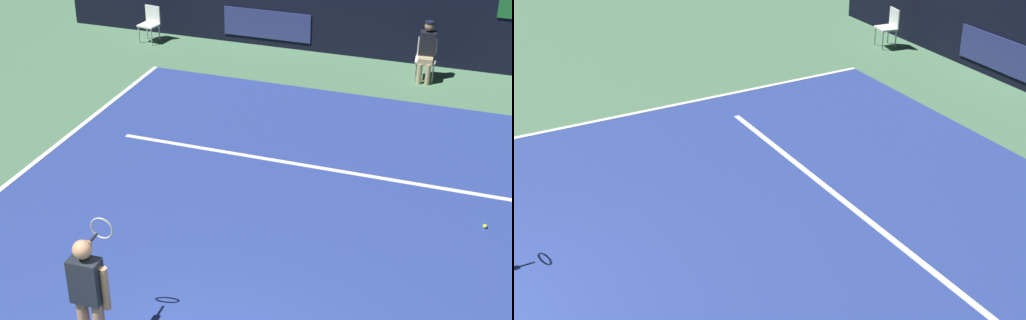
{
  "view_description": "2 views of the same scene",
  "coord_description": "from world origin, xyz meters",
  "views": [
    {
      "loc": [
        2.79,
        -5.34,
        6.47
      ],
      "look_at": [
        -0.73,
        4.61,
        0.73
      ],
      "focal_mm": 53.47,
      "sensor_mm": 36.0,
      "label": 1
    },
    {
      "loc": [
        6.97,
        0.67,
        5.35
      ],
      "look_at": [
        -0.22,
        4.66,
        1.06
      ],
      "focal_mm": 50.09,
      "sensor_mm": 36.0,
      "label": 2
    }
  ],
  "objects": [
    {
      "name": "back_wall",
      "position": [
        -0.0,
        11.65,
        1.3
      ],
      "size": [
        16.45,
        0.33,
        2.6
      ],
      "color": "black",
      "rests_on": "ground"
    },
    {
      "name": "tennis_ball",
      "position": [
        2.85,
        4.97,
        0.05
      ],
      "size": [
        0.07,
        0.07,
        0.07
      ],
      "primitive_type": "sphere",
      "color": "#CCE033",
      "rests_on": "court_surface"
    },
    {
      "name": "courtside_chair_near",
      "position": [
        -5.71,
        10.86,
        0.5
      ],
      "size": [
        0.5,
        0.48,
        0.88
      ],
      "color": "white",
      "rests_on": "ground"
    },
    {
      "name": "line_judge_on_chair",
      "position": [
        1.07,
        10.61,
        0.69
      ],
      "size": [
        0.47,
        0.55,
        1.32
      ],
      "color": "white",
      "rests_on": "ground"
    },
    {
      "name": "line_service",
      "position": [
        0.0,
        5.95,
        0.01
      ],
      "size": [
        7.6,
        0.1,
        0.01
      ],
      "primitive_type": "cube",
      "color": "white",
      "rests_on": "court_surface"
    },
    {
      "name": "line_sideline_right",
      "position": [
        -4.82,
        4.15,
        0.01
      ],
      "size": [
        0.1,
        10.3,
        0.01
      ],
      "primitive_type": "cube",
      "color": "white",
      "rests_on": "court_surface"
    },
    {
      "name": "ground_plane",
      "position": [
        0.0,
        4.15,
        0.0
      ],
      "size": [
        31.43,
        31.43,
        0.0
      ],
      "primitive_type": "plane",
      "color": "#4C7A56"
    },
    {
      "name": "tennis_player",
      "position": [
        -1.3,
        0.52,
        0.99
      ],
      "size": [
        0.65,
        0.93,
        1.73
      ],
      "color": "tan",
      "rests_on": "ground"
    },
    {
      "name": "court_surface",
      "position": [
        0.0,
        4.15,
        0.01
      ],
      "size": [
        9.74,
        10.3,
        0.01
      ],
      "primitive_type": "cube",
      "color": "navy",
      "rests_on": "ground"
    }
  ]
}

